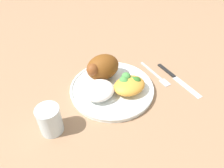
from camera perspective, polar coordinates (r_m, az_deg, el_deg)
The scene contains 8 objects.
ground_plane at distance 0.65m, azimuth 0.00°, elevation -1.73°, with size 2.00×2.00×0.00m, color #987354.
plate at distance 0.65m, azimuth 0.00°, elevation -1.17°, with size 0.26×0.26×0.02m.
roasted_chicken at distance 0.65m, azimuth -2.44°, elevation 4.60°, with size 0.11×0.08×0.08m.
rice_pile at distance 0.60m, azimuth -3.66°, elevation -1.70°, with size 0.09×0.09×0.04m, color white.
mac_cheese_with_broccoli at distance 0.62m, azimuth 4.69°, elevation -0.03°, with size 0.10×0.08×0.05m.
fork at distance 0.72m, azimuth 11.79°, elevation 2.50°, with size 0.02×0.14×0.01m.
knife at distance 0.73m, azimuth 16.49°, elevation 1.96°, with size 0.02×0.19×0.01m.
water_glass at distance 0.55m, azimuth -16.43°, elevation -9.28°, with size 0.06×0.06×0.08m, color silver.
Camera 1 is at (0.25, 0.40, 0.45)m, focal length 33.88 mm.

